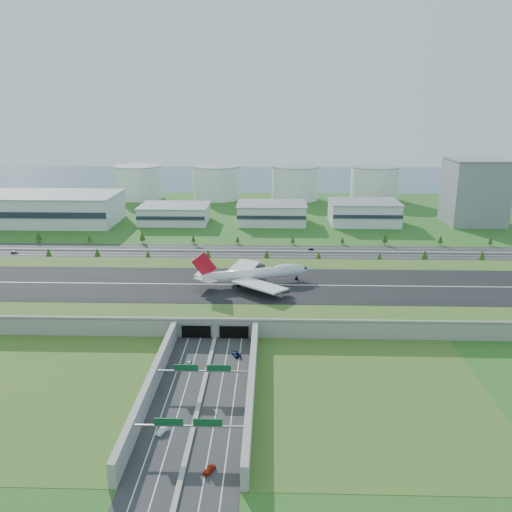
{
  "coord_description": "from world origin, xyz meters",
  "views": [
    {
      "loc": [
        25.02,
        -274.22,
        103.0
      ],
      "look_at": [
        15.91,
        35.0,
        14.19
      ],
      "focal_mm": 38.0,
      "sensor_mm": 36.0,
      "label": 1
    }
  ],
  "objects_px": {
    "fuel_tank_a": "(139,182)",
    "boeing_747": "(253,274)",
    "car_7": "(199,247)",
    "car_5": "(311,249)",
    "car_2": "(236,354)",
    "car_3": "(209,469)",
    "car_4": "(15,252)",
    "car_1": "(162,430)",
    "car_0": "(189,363)",
    "office_tower": "(475,192)"
  },
  "relations": [
    {
      "from": "car_3",
      "to": "car_4",
      "type": "distance_m",
      "value": 279.34
    },
    {
      "from": "office_tower",
      "to": "car_0",
      "type": "height_order",
      "value": "office_tower"
    },
    {
      "from": "boeing_747",
      "to": "car_4",
      "type": "height_order",
      "value": "boeing_747"
    },
    {
      "from": "boeing_747",
      "to": "car_1",
      "type": "xyz_separation_m",
      "value": [
        -25.18,
        -124.84,
        -12.81
      ]
    },
    {
      "from": "car_0",
      "to": "car_5",
      "type": "height_order",
      "value": "car_0"
    },
    {
      "from": "car_0",
      "to": "car_3",
      "type": "height_order",
      "value": "car_0"
    },
    {
      "from": "car_0",
      "to": "car_2",
      "type": "height_order",
      "value": "car_2"
    },
    {
      "from": "fuel_tank_a",
      "to": "car_2",
      "type": "height_order",
      "value": "fuel_tank_a"
    },
    {
      "from": "car_3",
      "to": "fuel_tank_a",
      "type": "bearing_deg",
      "value": -51.99
    },
    {
      "from": "office_tower",
      "to": "car_5",
      "type": "height_order",
      "value": "office_tower"
    },
    {
      "from": "car_5",
      "to": "car_4",
      "type": "bearing_deg",
      "value": -64.07
    },
    {
      "from": "fuel_tank_a",
      "to": "car_1",
      "type": "xyz_separation_m",
      "value": [
        110.32,
        -433.37,
        -16.53
      ]
    },
    {
      "from": "boeing_747",
      "to": "office_tower",
      "type": "bearing_deg",
      "value": 28.27
    },
    {
      "from": "car_0",
      "to": "car_2",
      "type": "bearing_deg",
      "value": 26.58
    },
    {
      "from": "car_7",
      "to": "boeing_747",
      "type": "bearing_deg",
      "value": 42.94
    },
    {
      "from": "car_2",
      "to": "car_3",
      "type": "xyz_separation_m",
      "value": [
        -3.05,
        -73.96,
        -0.06
      ]
    },
    {
      "from": "car_3",
      "to": "car_4",
      "type": "xyz_separation_m",
      "value": [
        -162.5,
        227.22,
        0.1
      ]
    },
    {
      "from": "fuel_tank_a",
      "to": "boeing_747",
      "type": "distance_m",
      "value": 337.0
    },
    {
      "from": "office_tower",
      "to": "car_3",
      "type": "bearing_deg",
      "value": -119.74
    },
    {
      "from": "car_2",
      "to": "car_5",
      "type": "distance_m",
      "value": 173.64
    },
    {
      "from": "car_2",
      "to": "car_7",
      "type": "distance_m",
      "value": 176.57
    },
    {
      "from": "car_2",
      "to": "car_5",
      "type": "xyz_separation_m",
      "value": [
        42.86,
        168.27,
        -0.13
      ]
    },
    {
      "from": "office_tower",
      "to": "car_4",
      "type": "xyz_separation_m",
      "value": [
        -354.89,
        -109.56,
        -26.52
      ]
    },
    {
      "from": "boeing_747",
      "to": "car_2",
      "type": "relative_size",
      "value": 10.82
    },
    {
      "from": "boeing_747",
      "to": "car_1",
      "type": "height_order",
      "value": "boeing_747"
    },
    {
      "from": "fuel_tank_a",
      "to": "car_7",
      "type": "height_order",
      "value": "fuel_tank_a"
    },
    {
      "from": "car_5",
      "to": "car_3",
      "type": "bearing_deg",
      "value": 11.08
    },
    {
      "from": "boeing_747",
      "to": "car_5",
      "type": "height_order",
      "value": "boeing_747"
    },
    {
      "from": "car_2",
      "to": "car_1",
      "type": "bearing_deg",
      "value": 46.26
    },
    {
      "from": "fuel_tank_a",
      "to": "car_5",
      "type": "relative_size",
      "value": 12.04
    },
    {
      "from": "car_3",
      "to": "car_5",
      "type": "distance_m",
      "value": 246.53
    },
    {
      "from": "car_4",
      "to": "car_7",
      "type": "bearing_deg",
      "value": -93.84
    },
    {
      "from": "car_2",
      "to": "car_5",
      "type": "height_order",
      "value": "car_2"
    },
    {
      "from": "car_2",
      "to": "car_4",
      "type": "bearing_deg",
      "value": -66.42
    },
    {
      "from": "office_tower",
      "to": "car_0",
      "type": "distance_m",
      "value": 343.33
    },
    {
      "from": "car_1",
      "to": "car_2",
      "type": "xyz_separation_m",
      "value": [
        20.34,
        55.55,
        -0.03
      ]
    },
    {
      "from": "car_1",
      "to": "car_2",
      "type": "bearing_deg",
      "value": 93.2
    },
    {
      "from": "car_1",
      "to": "car_0",
      "type": "bearing_deg",
      "value": 110.99
    },
    {
      "from": "car_0",
      "to": "car_3",
      "type": "distance_m",
      "value": 66.58
    },
    {
      "from": "car_0",
      "to": "boeing_747",
      "type": "bearing_deg",
      "value": 73.59
    },
    {
      "from": "office_tower",
      "to": "car_7",
      "type": "relative_size",
      "value": 11.03
    },
    {
      "from": "car_1",
      "to": "car_4",
      "type": "height_order",
      "value": "car_4"
    },
    {
      "from": "car_1",
      "to": "car_7",
      "type": "relative_size",
      "value": 1.03
    },
    {
      "from": "boeing_747",
      "to": "car_4",
      "type": "bearing_deg",
      "value": 135.67
    },
    {
      "from": "boeing_747",
      "to": "car_3",
      "type": "bearing_deg",
      "value": -111.24
    },
    {
      "from": "car_3",
      "to": "car_2",
      "type": "bearing_deg",
      "value": -70.12
    },
    {
      "from": "car_1",
      "to": "car_7",
      "type": "distance_m",
      "value": 228.64
    },
    {
      "from": "boeing_747",
      "to": "car_0",
      "type": "bearing_deg",
      "value": -124.63
    },
    {
      "from": "fuel_tank_a",
      "to": "car_7",
      "type": "bearing_deg",
      "value": -65.78
    },
    {
      "from": "car_4",
      "to": "car_7",
      "type": "distance_m",
      "value": 128.75
    }
  ]
}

